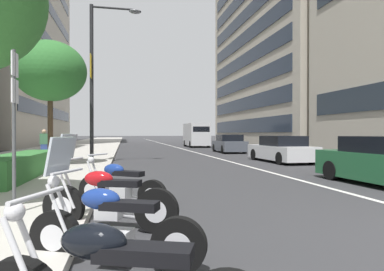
{
  "coord_description": "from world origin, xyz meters",
  "views": [
    {
      "loc": [
        -2.71,
        5.51,
        1.5
      ],
      "look_at": [
        14.81,
        1.91,
        1.39
      ],
      "focal_mm": 30.88,
      "sensor_mm": 36.0,
      "label": 1
    }
  ],
  "objects_px": {
    "motorcycle_under_tarp": "(120,188)",
    "street_lamp_with_banners": "(99,66)",
    "motorcycle_mid_row": "(107,201)",
    "delivery_van_ahead": "(196,134)",
    "parking_sign_by_curb": "(14,111)",
    "street_tree_near_plaza_corner": "(50,71)",
    "motorcycle_second_in_row": "(111,229)",
    "car_approaching_light": "(281,150)",
    "car_mid_block_traffic": "(229,144)",
    "pedestrian_on_plaza": "(44,144)"
  },
  "relations": [
    {
      "from": "delivery_van_ahead",
      "to": "pedestrian_on_plaza",
      "type": "bearing_deg",
      "value": 146.9
    },
    {
      "from": "parking_sign_by_curb",
      "to": "car_approaching_light",
      "type": "bearing_deg",
      "value": -44.71
    },
    {
      "from": "car_mid_block_traffic",
      "to": "delivery_van_ahead",
      "type": "distance_m",
      "value": 10.84
    },
    {
      "from": "car_mid_block_traffic",
      "to": "motorcycle_second_in_row",
      "type": "bearing_deg",
      "value": 161.31
    },
    {
      "from": "motorcycle_second_in_row",
      "to": "motorcycle_mid_row",
      "type": "bearing_deg",
      "value": -61.78
    },
    {
      "from": "motorcycle_mid_row",
      "to": "delivery_van_ahead",
      "type": "bearing_deg",
      "value": -83.19
    },
    {
      "from": "motorcycle_under_tarp",
      "to": "street_lamp_with_banners",
      "type": "xyz_separation_m",
      "value": [
        9.84,
        1.09,
        4.37
      ]
    },
    {
      "from": "car_approaching_light",
      "to": "pedestrian_on_plaza",
      "type": "bearing_deg",
      "value": 78.04
    },
    {
      "from": "motorcycle_under_tarp",
      "to": "street_lamp_with_banners",
      "type": "relative_size",
      "value": 0.23
    },
    {
      "from": "car_approaching_light",
      "to": "car_mid_block_traffic",
      "type": "bearing_deg",
      "value": -1.66
    },
    {
      "from": "parking_sign_by_curb",
      "to": "street_lamp_with_banners",
      "type": "bearing_deg",
      "value": -3.41
    },
    {
      "from": "motorcycle_under_tarp",
      "to": "pedestrian_on_plaza",
      "type": "bearing_deg",
      "value": -35.66
    },
    {
      "from": "motorcycle_under_tarp",
      "to": "motorcycle_second_in_row",
      "type": "bearing_deg",
      "value": 123.98
    },
    {
      "from": "car_mid_block_traffic",
      "to": "motorcycle_mid_row",
      "type": "bearing_deg",
      "value": 159.55
    },
    {
      "from": "delivery_van_ahead",
      "to": "parking_sign_by_curb",
      "type": "xyz_separation_m",
      "value": [
        -29.65,
        9.63,
        0.49
      ]
    },
    {
      "from": "street_tree_near_plaza_corner",
      "to": "pedestrian_on_plaza",
      "type": "height_order",
      "value": "street_tree_near_plaza_corner"
    },
    {
      "from": "street_lamp_with_banners",
      "to": "street_tree_near_plaza_corner",
      "type": "relative_size",
      "value": 1.43
    },
    {
      "from": "street_lamp_with_banners",
      "to": "street_tree_near_plaza_corner",
      "type": "xyz_separation_m",
      "value": [
        -1.52,
        1.94,
        -0.61
      ]
    },
    {
      "from": "car_mid_block_traffic",
      "to": "pedestrian_on_plaza",
      "type": "height_order",
      "value": "pedestrian_on_plaza"
    },
    {
      "from": "car_mid_block_traffic",
      "to": "street_tree_near_plaza_corner",
      "type": "height_order",
      "value": "street_tree_near_plaza_corner"
    },
    {
      "from": "motorcycle_second_in_row",
      "to": "motorcycle_mid_row",
      "type": "xyz_separation_m",
      "value": [
        1.48,
        0.12,
        0.02
      ]
    },
    {
      "from": "street_lamp_with_banners",
      "to": "pedestrian_on_plaza",
      "type": "bearing_deg",
      "value": 61.41
    },
    {
      "from": "street_tree_near_plaza_corner",
      "to": "motorcycle_second_in_row",
      "type": "bearing_deg",
      "value": -165.31
    },
    {
      "from": "motorcycle_second_in_row",
      "to": "pedestrian_on_plaza",
      "type": "bearing_deg",
      "value": -51.34
    },
    {
      "from": "motorcycle_under_tarp",
      "to": "pedestrian_on_plaza",
      "type": "distance_m",
      "value": 12.1
    },
    {
      "from": "parking_sign_by_curb",
      "to": "street_tree_near_plaza_corner",
      "type": "xyz_separation_m",
      "value": [
        9.11,
        1.31,
        2.29
      ]
    },
    {
      "from": "motorcycle_under_tarp",
      "to": "street_lamp_with_banners",
      "type": "height_order",
      "value": "street_lamp_with_banners"
    },
    {
      "from": "motorcycle_mid_row",
      "to": "car_mid_block_traffic",
      "type": "height_order",
      "value": "motorcycle_mid_row"
    },
    {
      "from": "motorcycle_under_tarp",
      "to": "street_lamp_with_banners",
      "type": "bearing_deg",
      "value": -48.56
    },
    {
      "from": "motorcycle_under_tarp",
      "to": "street_tree_near_plaza_corner",
      "type": "bearing_deg",
      "value": -34.86
    },
    {
      "from": "motorcycle_second_in_row",
      "to": "pedestrian_on_plaza",
      "type": "xyz_separation_m",
      "value": [
        14.44,
        3.92,
        0.5
      ]
    },
    {
      "from": "motorcycle_mid_row",
      "to": "street_lamp_with_banners",
      "type": "xyz_separation_m",
      "value": [
        11.39,
        0.91,
        4.33
      ]
    },
    {
      "from": "motorcycle_second_in_row",
      "to": "pedestrian_on_plaza",
      "type": "relative_size",
      "value": 1.26
    },
    {
      "from": "motorcycle_mid_row",
      "to": "motorcycle_under_tarp",
      "type": "relative_size",
      "value": 1.18
    },
    {
      "from": "car_approaching_light",
      "to": "street_tree_near_plaza_corner",
      "type": "relative_size",
      "value": 0.85
    },
    {
      "from": "parking_sign_by_curb",
      "to": "pedestrian_on_plaza",
      "type": "height_order",
      "value": "parking_sign_by_curb"
    },
    {
      "from": "parking_sign_by_curb",
      "to": "car_mid_block_traffic",
      "type": "bearing_deg",
      "value": -27.72
    },
    {
      "from": "car_approaching_light",
      "to": "delivery_van_ahead",
      "type": "bearing_deg",
      "value": -0.96
    },
    {
      "from": "motorcycle_mid_row",
      "to": "pedestrian_on_plaza",
      "type": "xyz_separation_m",
      "value": [
        12.96,
        3.8,
        0.48
      ]
    },
    {
      "from": "street_tree_near_plaza_corner",
      "to": "pedestrian_on_plaza",
      "type": "relative_size",
      "value": 3.41
    },
    {
      "from": "motorcycle_mid_row",
      "to": "car_mid_block_traffic",
      "type": "bearing_deg",
      "value": -91.39
    },
    {
      "from": "street_lamp_with_banners",
      "to": "motorcycle_mid_row",
      "type": "bearing_deg",
      "value": -175.44
    },
    {
      "from": "parking_sign_by_curb",
      "to": "pedestrian_on_plaza",
      "type": "relative_size",
      "value": 1.77
    },
    {
      "from": "pedestrian_on_plaza",
      "to": "delivery_van_ahead",
      "type": "bearing_deg",
      "value": 135.49
    },
    {
      "from": "car_mid_block_traffic",
      "to": "parking_sign_by_curb",
      "type": "xyz_separation_m",
      "value": [
        -18.84,
        9.9,
        1.22
      ]
    },
    {
      "from": "motorcycle_mid_row",
      "to": "street_tree_near_plaza_corner",
      "type": "bearing_deg",
      "value": -52.18
    },
    {
      "from": "motorcycle_mid_row",
      "to": "motorcycle_under_tarp",
      "type": "bearing_deg",
      "value": -75.02
    },
    {
      "from": "car_approaching_light",
      "to": "street_tree_near_plaza_corner",
      "type": "distance_m",
      "value": 11.81
    },
    {
      "from": "pedestrian_on_plaza",
      "to": "motorcycle_second_in_row",
      "type": "bearing_deg",
      "value": 4.95
    },
    {
      "from": "motorcycle_mid_row",
      "to": "street_lamp_with_banners",
      "type": "relative_size",
      "value": 0.28
    }
  ]
}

